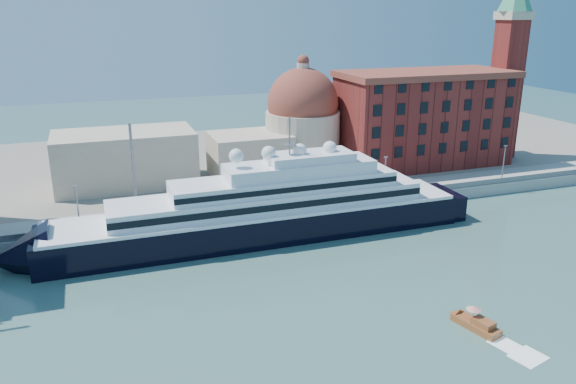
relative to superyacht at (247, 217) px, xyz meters
name	(u,v)px	position (x,y,z in m)	size (l,w,h in m)	color
ground	(303,296)	(1.97, -23.00, -4.38)	(400.00, 400.00, 0.00)	#365D5D
quay	(242,212)	(1.97, 11.00, -3.13)	(180.00, 10.00, 2.50)	gray
land	(201,163)	(1.97, 52.00, -3.38)	(260.00, 72.00, 2.00)	slate
quay_fence	(248,210)	(1.97, 6.50, -1.28)	(180.00, 0.10, 1.20)	slate
superyacht	(247,217)	(0.00, 0.00, 0.00)	(84.90, 11.77, 25.37)	black
water_taxi	(477,324)	(20.01, -38.70, -3.63)	(3.78, 6.88, 3.11)	maroon
warehouse	(424,118)	(53.97, 29.00, 9.41)	(43.00, 19.00, 23.25)	maroon
campanile	(509,54)	(77.97, 29.00, 24.38)	(8.40, 8.40, 47.00)	maroon
church	(241,137)	(8.36, 34.72, 6.53)	(66.00, 18.00, 25.50)	beige
lamp_posts	(176,179)	(-10.69, 9.27, 5.46)	(120.80, 2.40, 18.00)	slate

